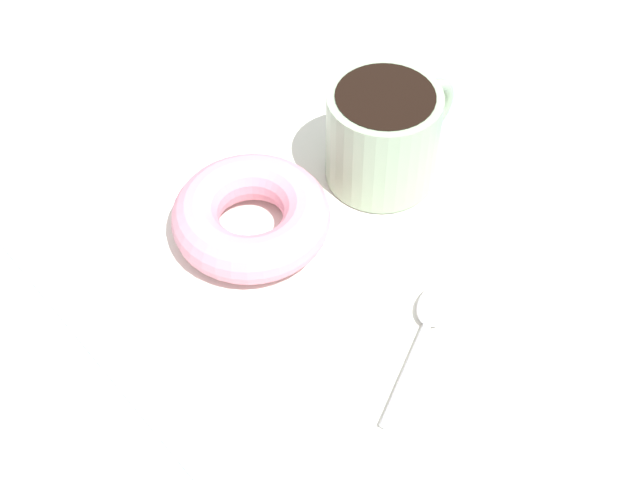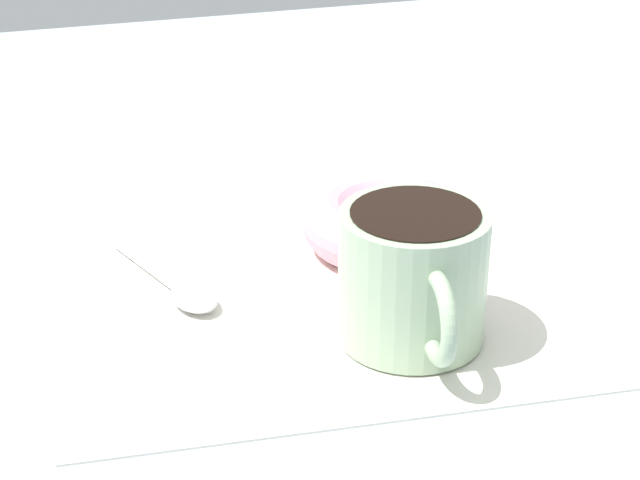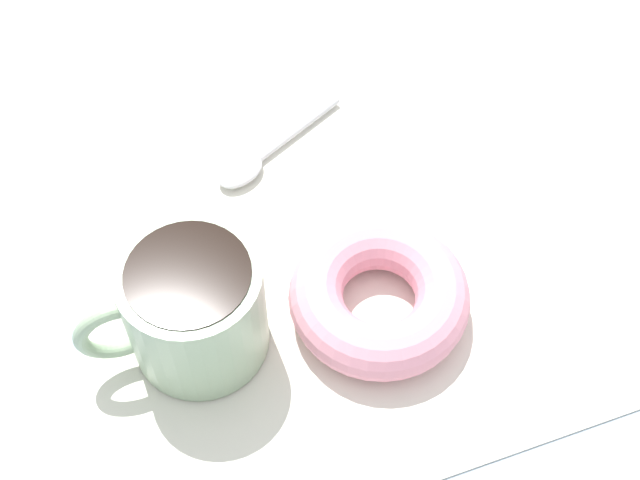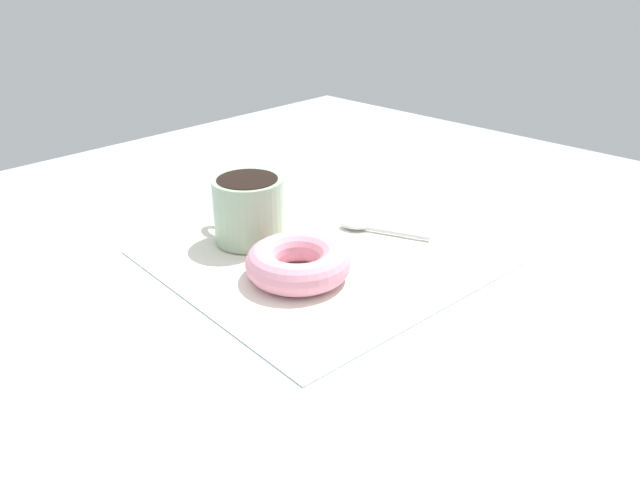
{
  "view_description": "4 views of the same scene",
  "coord_description": "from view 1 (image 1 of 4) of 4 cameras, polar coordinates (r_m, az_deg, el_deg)",
  "views": [
    {
      "loc": [
        -25.18,
        -25.56,
        48.94
      ],
      "look_at": [
        2.66,
        2.02,
        2.3
      ],
      "focal_mm": 50.0,
      "sensor_mm": 36.0,
      "label": 1
    },
    {
      "loc": [
        59.98,
        -15.18,
        32.63
      ],
      "look_at": [
        2.66,
        2.02,
        2.3
      ],
      "focal_mm": 60.0,
      "sensor_mm": 36.0,
      "label": 2
    },
    {
      "loc": [
        15.69,
        31.32,
        49.33
      ],
      "look_at": [
        2.66,
        2.02,
        2.3
      ],
      "focal_mm": 50.0,
      "sensor_mm": 36.0,
      "label": 3
    },
    {
      "loc": [
        -41.3,
        47.72,
        32.53
      ],
      "look_at": [
        2.66,
        2.02,
        2.3
      ],
      "focal_mm": 35.0,
      "sensor_mm": 36.0,
      "label": 4
    }
  ],
  "objects": [
    {
      "name": "spoon",
      "position": [
        0.59,
        6.99,
        -5.18
      ],
      "size": [
        11.16,
        5.54,
        0.9
      ],
      "color": "silver",
      "rests_on": "napkin"
    },
    {
      "name": "ground_plane",
      "position": [
        0.61,
        -0.41,
        -4.34
      ],
      "size": [
        120.0,
        120.0,
        2.0
      ],
      "primitive_type": "cube",
      "color": "#99A8B7"
    },
    {
      "name": "coffee_cup",
      "position": [
        0.65,
        4.16,
        6.81
      ],
      "size": [
        11.33,
        8.31,
        7.73
      ],
      "color": "#9EB793",
      "rests_on": "napkin"
    },
    {
      "name": "napkin",
      "position": [
        0.63,
        -0.0,
        -1.27
      ],
      "size": [
        35.21,
        35.21,
        0.3
      ],
      "primitive_type": "cube",
      "rotation": [
        0.0,
        0.0,
        -0.08
      ],
      "color": "white",
      "rests_on": "ground_plane"
    },
    {
      "name": "donut",
      "position": [
        0.63,
        -4.43,
        1.49
      ],
      "size": [
        11.25,
        11.25,
        3.39
      ],
      "primitive_type": "torus",
      "color": "pink",
      "rests_on": "napkin"
    }
  ]
}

